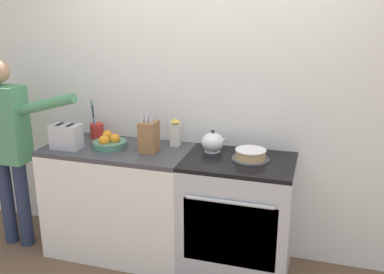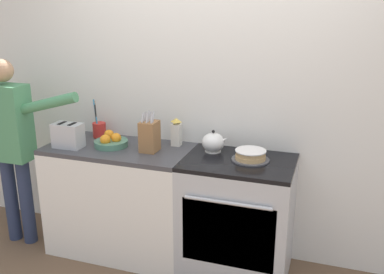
{
  "view_description": "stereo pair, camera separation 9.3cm",
  "coord_description": "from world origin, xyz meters",
  "px_view_note": "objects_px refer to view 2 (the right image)",
  "views": [
    {
      "loc": [
        0.8,
        -2.56,
        1.96
      ],
      "look_at": [
        -0.06,
        0.26,
        1.05
      ],
      "focal_mm": 40.0,
      "sensor_mm": 36.0,
      "label": 1
    },
    {
      "loc": [
        0.89,
        -2.53,
        1.96
      ],
      "look_at": [
        -0.06,
        0.26,
        1.05
      ],
      "focal_mm": 40.0,
      "sensor_mm": 36.0,
      "label": 2
    }
  ],
  "objects_px": {
    "stove_range": "(237,217)",
    "toaster": "(68,135)",
    "tea_kettle": "(213,143)",
    "knife_block": "(149,136)",
    "milk_carton": "(176,133)",
    "person_baker": "(11,138)",
    "utensil_crock": "(99,129)",
    "fruit_bowl": "(111,141)",
    "layer_cake": "(250,156)"
  },
  "relations": [
    {
      "from": "stove_range",
      "to": "utensil_crock",
      "type": "relative_size",
      "value": 2.81
    },
    {
      "from": "tea_kettle",
      "to": "utensil_crock",
      "type": "height_order",
      "value": "utensil_crock"
    },
    {
      "from": "tea_kettle",
      "to": "toaster",
      "type": "distance_m",
      "value": 1.13
    },
    {
      "from": "stove_range",
      "to": "layer_cake",
      "type": "height_order",
      "value": "layer_cake"
    },
    {
      "from": "utensil_crock",
      "to": "person_baker",
      "type": "bearing_deg",
      "value": -150.99
    },
    {
      "from": "stove_range",
      "to": "tea_kettle",
      "type": "bearing_deg",
      "value": 150.05
    },
    {
      "from": "person_baker",
      "to": "knife_block",
      "type": "bearing_deg",
      "value": -6.49
    },
    {
      "from": "knife_block",
      "to": "fruit_bowl",
      "type": "xyz_separation_m",
      "value": [
        -0.34,
        0.01,
        -0.08
      ]
    },
    {
      "from": "person_baker",
      "to": "tea_kettle",
      "type": "bearing_deg",
      "value": -3.64
    },
    {
      "from": "layer_cake",
      "to": "utensil_crock",
      "type": "distance_m",
      "value": 1.32
    },
    {
      "from": "milk_carton",
      "to": "person_baker",
      "type": "bearing_deg",
      "value": -165.54
    },
    {
      "from": "person_baker",
      "to": "milk_carton",
      "type": "bearing_deg",
      "value": 0.81
    },
    {
      "from": "tea_kettle",
      "to": "person_baker",
      "type": "height_order",
      "value": "person_baker"
    },
    {
      "from": "knife_block",
      "to": "person_baker",
      "type": "bearing_deg",
      "value": -172.84
    },
    {
      "from": "fruit_bowl",
      "to": "milk_carton",
      "type": "distance_m",
      "value": 0.52
    },
    {
      "from": "utensil_crock",
      "to": "toaster",
      "type": "bearing_deg",
      "value": -105.64
    },
    {
      "from": "knife_block",
      "to": "person_baker",
      "type": "height_order",
      "value": "person_baker"
    },
    {
      "from": "stove_range",
      "to": "milk_carton",
      "type": "distance_m",
      "value": 0.8
    },
    {
      "from": "tea_kettle",
      "to": "milk_carton",
      "type": "height_order",
      "value": "milk_carton"
    },
    {
      "from": "toaster",
      "to": "person_baker",
      "type": "relative_size",
      "value": 0.15
    },
    {
      "from": "layer_cake",
      "to": "tea_kettle",
      "type": "bearing_deg",
      "value": 162.14
    },
    {
      "from": "utensil_crock",
      "to": "person_baker",
      "type": "distance_m",
      "value": 0.7
    },
    {
      "from": "tea_kettle",
      "to": "milk_carton",
      "type": "xyz_separation_m",
      "value": [
        -0.32,
        0.05,
        0.03
      ]
    },
    {
      "from": "utensil_crock",
      "to": "tea_kettle",
      "type": "bearing_deg",
      "value": -3.04
    },
    {
      "from": "tea_kettle",
      "to": "utensil_crock",
      "type": "distance_m",
      "value": 1.01
    },
    {
      "from": "layer_cake",
      "to": "milk_carton",
      "type": "relative_size",
      "value": 1.21
    },
    {
      "from": "stove_range",
      "to": "toaster",
      "type": "bearing_deg",
      "value": -174.43
    },
    {
      "from": "fruit_bowl",
      "to": "stove_range",
      "type": "bearing_deg",
      "value": -0.01
    },
    {
      "from": "layer_cake",
      "to": "knife_block",
      "type": "relative_size",
      "value": 0.86
    },
    {
      "from": "stove_range",
      "to": "person_baker",
      "type": "bearing_deg",
      "value": -175.2
    },
    {
      "from": "utensil_crock",
      "to": "toaster",
      "type": "relative_size",
      "value": 1.33
    },
    {
      "from": "layer_cake",
      "to": "tea_kettle",
      "type": "height_order",
      "value": "tea_kettle"
    },
    {
      "from": "knife_block",
      "to": "toaster",
      "type": "xyz_separation_m",
      "value": [
        -0.64,
        -0.12,
        -0.02
      ]
    },
    {
      "from": "tea_kettle",
      "to": "milk_carton",
      "type": "distance_m",
      "value": 0.32
    },
    {
      "from": "layer_cake",
      "to": "tea_kettle",
      "type": "relative_size",
      "value": 1.29
    },
    {
      "from": "stove_range",
      "to": "person_baker",
      "type": "height_order",
      "value": "person_baker"
    },
    {
      "from": "milk_carton",
      "to": "person_baker",
      "type": "relative_size",
      "value": 0.14
    },
    {
      "from": "tea_kettle",
      "to": "fruit_bowl",
      "type": "height_order",
      "value": "tea_kettle"
    },
    {
      "from": "stove_range",
      "to": "knife_block",
      "type": "relative_size",
      "value": 2.85
    },
    {
      "from": "knife_block",
      "to": "milk_carton",
      "type": "height_order",
      "value": "knife_block"
    },
    {
      "from": "stove_range",
      "to": "utensil_crock",
      "type": "bearing_deg",
      "value": 171.52
    },
    {
      "from": "tea_kettle",
      "to": "toaster",
      "type": "bearing_deg",
      "value": -166.68
    },
    {
      "from": "milk_carton",
      "to": "knife_block",
      "type": "bearing_deg",
      "value": -127.16
    },
    {
      "from": "knife_block",
      "to": "milk_carton",
      "type": "xyz_separation_m",
      "value": [
        0.14,
        0.19,
        -0.01
      ]
    },
    {
      "from": "milk_carton",
      "to": "person_baker",
      "type": "xyz_separation_m",
      "value": [
        -1.31,
        -0.34,
        -0.08
      ]
    },
    {
      "from": "layer_cake",
      "to": "utensil_crock",
      "type": "relative_size",
      "value": 0.84
    },
    {
      "from": "stove_range",
      "to": "knife_block",
      "type": "bearing_deg",
      "value": -179.2
    },
    {
      "from": "knife_block",
      "to": "milk_carton",
      "type": "relative_size",
      "value": 1.42
    },
    {
      "from": "fruit_bowl",
      "to": "tea_kettle",
      "type": "bearing_deg",
      "value": 9.26
    },
    {
      "from": "stove_range",
      "to": "layer_cake",
      "type": "relative_size",
      "value": 3.33
    }
  ]
}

